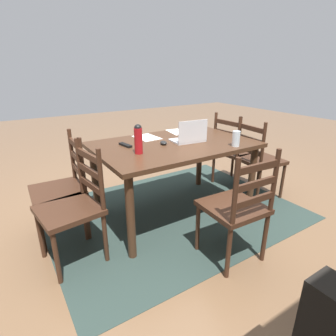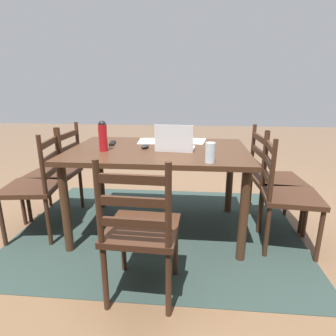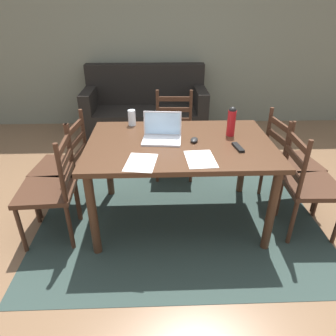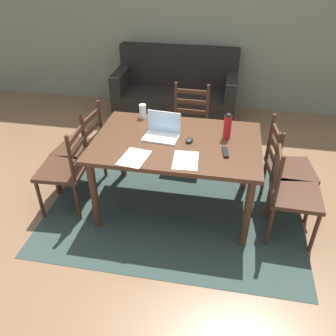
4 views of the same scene
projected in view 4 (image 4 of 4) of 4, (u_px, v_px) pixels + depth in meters
The scene contains 17 objects.
ground_plane at pixel (176, 205), 3.65m from camera, with size 14.00×14.00×0.00m, color brown.
area_rug at pixel (176, 205), 3.64m from camera, with size 2.55×1.95×0.01m, color #283833.
wall_back at pixel (207, 18), 5.09m from camera, with size 8.00×0.12×2.70m, color #6B6D5B.
dining_table at pixel (177, 149), 3.26m from camera, with size 1.55×1.03×0.78m.
chair_right_near at pixel (291, 194), 3.06m from camera, with size 0.45×0.45×0.95m.
chair_far_head at pixel (188, 128), 4.11m from camera, with size 0.46×0.46×0.95m.
chair_left_near at pixel (66, 169), 3.38m from camera, with size 0.46×0.46×0.95m.
chair_left_far at pixel (82, 148), 3.71m from camera, with size 0.48×0.48×0.95m.
chair_right_far at pixel (286, 169), 3.39m from camera, with size 0.49×0.49×0.95m.
couch at pixel (176, 93), 5.31m from camera, with size 1.80×0.80×1.00m.
laptop at pixel (162, 131), 3.25m from camera, with size 0.34×0.25×0.23m.
water_bottle at pixel (228, 125), 3.18m from camera, with size 0.07×0.07×0.26m.
drinking_glass at pixel (143, 111), 3.58m from camera, with size 0.07×0.07×0.15m, color silver.
computer_mouse at pixel (189, 140), 3.19m from camera, with size 0.06×0.10×0.03m, color black.
tv_remote at pixel (225, 152), 3.02m from camera, with size 0.04×0.17×0.02m, color black.
paper_stack_left at pixel (134, 158), 2.96m from camera, with size 0.21×0.30×0.00m, color white.
paper_stack_right at pixel (186, 160), 2.93m from camera, with size 0.21×0.30×0.00m, color white.
Camera 4 is at (0.43, -2.78, 2.36)m, focal length 37.05 mm.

